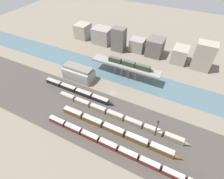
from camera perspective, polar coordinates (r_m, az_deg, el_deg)
The scene contains 18 objects.
ground_plane at distance 123.38m, azimuth 0.22°, elevation -1.10°, with size 400.00×400.00×0.00m, color #756B5B.
railbed_yard at distance 109.45m, azimuth -5.46°, elevation -8.91°, with size 280.00×42.00×0.01m, color #423D38.
river_water at distance 138.50m, azimuth 4.28°, elevation 4.53°, with size 320.00×22.26×0.01m, color #47606B.
bridge at distance 133.85m, azimuth 4.45°, elevation 7.13°, with size 54.01×8.37×10.27m.
train_on_bridge at distance 130.33m, azimuth 5.96°, elevation 8.28°, with size 35.86×2.98×3.85m.
train_yard_near at distance 95.14m, azimuth 2.67°, elevation -19.09°, with size 93.21×2.82×3.58m.
train_yard_mid at distance 100.97m, azimuth 1.36°, elevation -13.23°, with size 72.74×3.16×3.83m.
train_yard_far at distance 107.27m, azimuth 1.66°, elevation -8.62°, with size 86.02×2.93×3.58m.
train_yard_outer at distance 124.60m, azimuth -11.11°, elevation -0.51°, with size 55.83×3.17×3.43m.
warehouse_building at distance 134.60m, azimuth -10.82°, elevation 5.32°, with size 22.89×11.13×11.02m.
signal_tower at distance 99.11m, azimuth 14.33°, elevation -12.16°, with size 1.00×0.81×12.93m.
city_block_far_left at distance 193.08m, azimuth -9.50°, elevation 18.35°, with size 13.44×14.23×14.42m, color gray.
city_block_left at distance 180.28m, azimuth -3.22°, elevation 17.17°, with size 17.72×14.11×15.28m, color gray.
city_block_center at distance 165.73m, azimuth 2.21°, elevation 16.00°, with size 11.95×8.51×21.64m, color #605B56.
city_block_right at distance 168.80m, azimuth 8.28°, elevation 14.20°, with size 12.90×11.51×11.64m, color gray.
city_block_far_right at distance 164.40m, azimuth 13.90°, elevation 13.35°, with size 13.84×15.24×15.65m, color #605B56.
city_block_tall at distance 161.77m, azimuth 21.24°, elevation 10.58°, with size 12.15×15.18×13.17m, color gray.
city_block_low at distance 157.42m, azimuth 27.70°, elevation 9.60°, with size 14.64×10.76×22.77m, color gray.
Camera 1 is at (39.42, -79.55, 85.68)m, focal length 28.00 mm.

